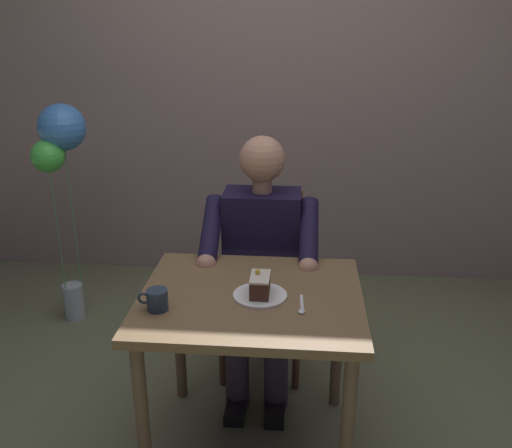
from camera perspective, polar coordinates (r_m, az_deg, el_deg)
ground_plane at (r=2.53m, az=-0.47°, el=-21.93°), size 14.00×14.00×0.00m
cafe_rear_panel at (r=3.67m, az=2.18°, el=17.22°), size 6.40×0.12×3.00m
dining_table at (r=2.16m, az=-0.52°, el=-9.72°), size 0.85×0.73×0.72m
chair at (r=2.80m, az=0.75°, el=-5.03°), size 0.42×0.42×0.91m
seated_person at (r=2.58m, az=0.49°, el=-3.90°), size 0.53×0.58×1.22m
dessert_plate at (r=2.09m, az=0.42°, el=-7.43°), size 0.21×0.21×0.01m
cake_slice at (r=2.07m, az=0.42°, el=-6.35°), size 0.07×0.12×0.10m
coffee_cup at (r=2.02m, az=-10.29°, el=-7.72°), size 0.11×0.08×0.08m
dessert_spoon at (r=2.02m, az=4.78°, el=-8.60°), size 0.03×0.14×0.01m
balloon_display at (r=3.22m, az=-19.69°, el=6.64°), size 0.28×0.30×1.29m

